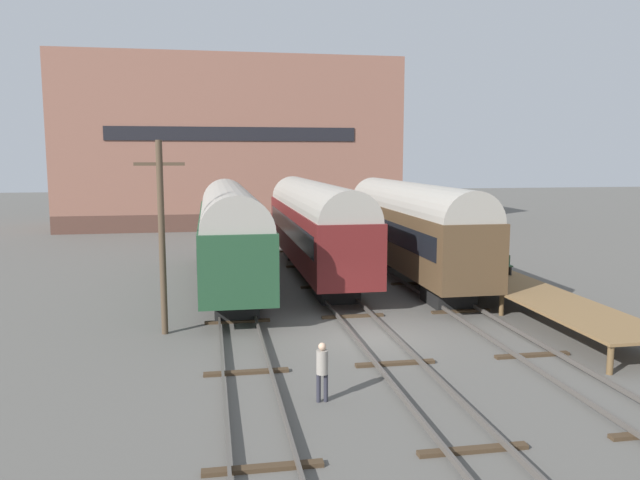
{
  "coord_description": "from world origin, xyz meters",
  "views": [
    {
      "loc": [
        -5.72,
        -21.47,
        6.62
      ],
      "look_at": [
        0.0,
        10.74,
        2.2
      ],
      "focal_mm": 35.0,
      "sensor_mm": 36.0,
      "label": 1
    }
  ],
  "objects": [
    {
      "name": "track_middle",
      "position": [
        0.0,
        0.0,
        0.14
      ],
      "size": [
        2.6,
        60.0,
        0.26
      ],
      "color": "#4C4742",
      "rests_on": "ground"
    },
    {
      "name": "warehouse_building",
      "position": [
        -3.58,
        39.52,
        7.75
      ],
      "size": [
        30.9,
        11.19,
        15.5
      ],
      "color": "#4F342A",
      "rests_on": "ground"
    },
    {
      "name": "person_worker",
      "position": [
        -2.83,
        -5.56,
        0.99
      ],
      "size": [
        0.32,
        0.32,
        1.65
      ],
      "color": "#282833",
      "rests_on": "ground"
    },
    {
      "name": "ground_plane",
      "position": [
        0.0,
        0.0,
        0.0
      ],
      "size": [
        200.0,
        200.0,
        0.0
      ],
      "primitive_type": "plane",
      "color": "#56544F"
    },
    {
      "name": "train_car_green",
      "position": [
        -4.73,
        9.97,
        2.95
      ],
      "size": [
        3.03,
        17.79,
        5.19
      ],
      "color": "black",
      "rests_on": "ground"
    },
    {
      "name": "track_left",
      "position": [
        -4.73,
        0.0,
        0.14
      ],
      "size": [
        2.6,
        60.0,
        0.26
      ],
      "color": "#4C4742",
      "rests_on": "ground"
    },
    {
      "name": "bench",
      "position": [
        7.68,
        5.81,
        1.49
      ],
      "size": [
        1.4,
        0.4,
        0.91
      ],
      "color": "#2D4C33",
      "rests_on": "station_platform"
    },
    {
      "name": "train_car_brown",
      "position": [
        4.73,
        9.78,
        3.0
      ],
      "size": [
        2.87,
        16.26,
        5.25
      ],
      "color": "black",
      "rests_on": "ground"
    },
    {
      "name": "track_right",
      "position": [
        4.73,
        0.0,
        0.14
      ],
      "size": [
        2.6,
        60.0,
        0.26
      ],
      "color": "#4C4742",
      "rests_on": "ground"
    },
    {
      "name": "train_car_maroon",
      "position": [
        0.0,
        12.48,
        2.98
      ],
      "size": [
        2.99,
        18.7,
        5.23
      ],
      "color": "black",
      "rests_on": "ground"
    },
    {
      "name": "utility_pole",
      "position": [
        -7.48,
        1.91,
        3.76
      ],
      "size": [
        1.8,
        0.24,
        7.19
      ],
      "color": "#473828",
      "rests_on": "ground"
    },
    {
      "name": "station_platform",
      "position": [
        7.51,
        2.23,
        0.92
      ],
      "size": [
        2.92,
        14.73,
        1.0
      ],
      "color": "brown",
      "rests_on": "ground"
    }
  ]
}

